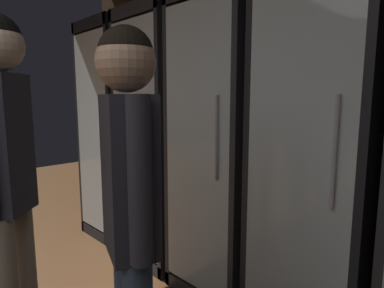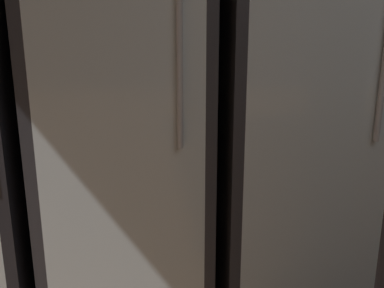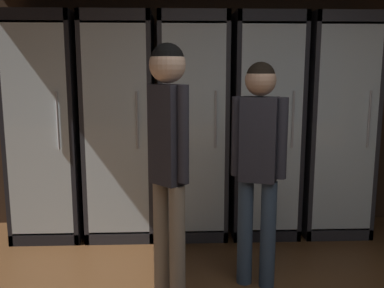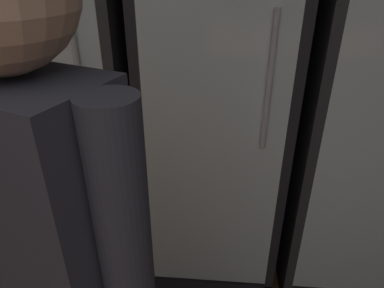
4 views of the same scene
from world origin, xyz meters
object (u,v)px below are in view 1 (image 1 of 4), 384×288
Objects in this scene: shopper_near at (130,199)px; shopper_far at (6,158)px; cooler_center at (230,149)px; cooler_left at (168,140)px; cooler_far_left at (124,134)px; cooler_right at (326,164)px.

shopper_near is 0.69m from shopper_far.
cooler_left is at bearing -179.92° from cooler_center.
cooler_far_left is 2.10m from shopper_near.
cooler_center is at bearing -179.96° from cooler_right.
cooler_far_left and cooler_left have the same top height.
cooler_center is at bearing 110.63° from shopper_near.
cooler_center is 1.38m from shopper_far.
cooler_center is at bearing 0.08° from cooler_left.
cooler_left is 1.19× the size of shopper_far.
shopper_far is (-0.21, -1.36, 0.09)m from cooler_center.
cooler_right is (0.68, 0.00, -0.01)m from cooler_center.
cooler_center reaches higher than shopper_far.
shopper_far is at bearing -158.95° from shopper_near.
shopper_near is at bearing -103.21° from cooler_right.
cooler_right is at bearing 56.64° from shopper_far.
cooler_right is 1.19× the size of shopper_far.
cooler_far_left reaches higher than shopper_near.
cooler_far_left is 0.68m from cooler_left.
cooler_right is 1.28× the size of shopper_near.
shopper_far is at bearing -49.81° from cooler_far_left.
cooler_center is (0.68, 0.00, 0.00)m from cooler_left.
cooler_left is 1.00× the size of cooler_center.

